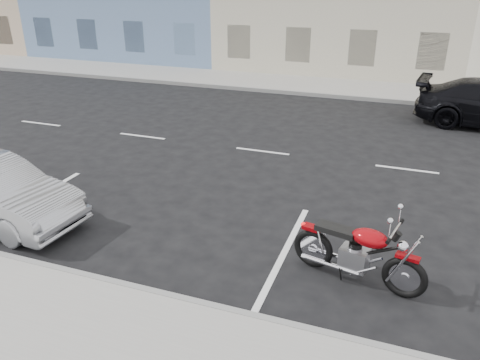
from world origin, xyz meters
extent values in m
plane|color=black|center=(0.00, 0.00, 0.00)|extent=(120.00, 120.00, 0.00)
cube|color=gray|center=(-5.00, 8.70, 0.07)|extent=(80.00, 3.40, 0.15)
cube|color=gray|center=(-5.00, 7.00, 0.08)|extent=(80.00, 0.12, 0.16)
torus|color=black|center=(2.89, -5.77, 0.35)|extent=(0.73, 0.28, 0.72)
torus|color=black|center=(1.36, -5.42, 0.35)|extent=(0.73, 0.28, 0.72)
cube|color=#91050B|center=(2.89, -5.77, 0.72)|extent=(0.39, 0.22, 0.05)
cube|color=#91050B|center=(1.32, -5.41, 0.75)|extent=(0.35, 0.24, 0.06)
cube|color=gray|center=(2.08, -5.58, 0.41)|extent=(0.51, 0.42, 0.37)
ellipsoid|color=#91050B|center=(2.29, -5.63, 0.87)|extent=(0.67, 0.49, 0.29)
cube|color=black|center=(1.73, -5.51, 0.84)|extent=(0.72, 0.42, 0.10)
cylinder|color=silver|center=(2.65, -5.71, 1.11)|extent=(0.21, 0.75, 0.04)
sphere|color=silver|center=(2.80, -5.75, 0.89)|extent=(0.18, 0.18, 0.18)
cylinder|color=silver|center=(1.70, -5.65, 0.24)|extent=(1.02, 0.31, 0.09)
cylinder|color=silver|center=(1.76, -5.36, 0.24)|extent=(1.02, 0.31, 0.09)
cylinder|color=silver|center=(2.84, -5.76, 0.67)|extent=(0.42, 0.14, 0.86)
cylinder|color=black|center=(2.31, -5.64, 0.59)|extent=(0.86, 0.25, 0.53)
camera|label=1|loc=(1.74, -12.22, 4.77)|focal=35.00mm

